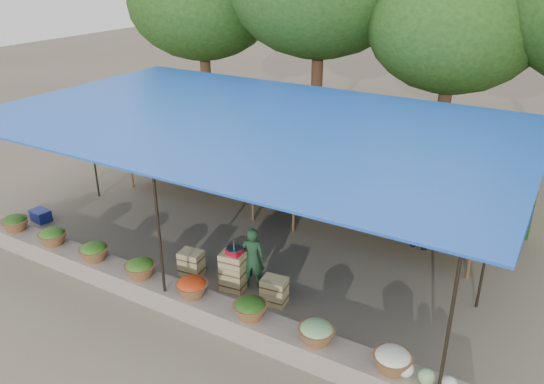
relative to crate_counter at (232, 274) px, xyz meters
The scene contains 16 objects.
ground 1.88m from the crate_counter, 110.27° to the left, with size 60.00×60.00×0.00m, color #6A5F4E.
stone_curb 1.20m from the crate_counter, 122.60° to the right, with size 10.60×0.55×0.40m, color slate.
stall_canopy 3.05m from the crate_counter, 109.62° to the left, with size 10.80×6.60×2.82m.
produce_baskets 1.28m from the crate_counter, 126.46° to the right, with size 8.98×0.58×0.34m.
netting_backdrop 5.02m from the crate_counter, 97.50° to the left, with size 10.60×0.06×2.50m, color #1C491A.
tree_row 8.98m from the crate_counter, 91.03° to the left, with size 16.51×5.50×7.12m.
fruit_table_left 4.42m from the crate_counter, 135.37° to the left, with size 4.21×0.95×0.93m.
fruit_table_right 3.63m from the crate_counter, 58.93° to the left, with size 4.21×0.95×0.93m.
crate_counter is the anchor object (origin of this frame).
weighing_scale 0.54m from the crate_counter, ahead, with size 0.28×0.28×0.30m.
vendor_seated 0.51m from the crate_counter, 38.39° to the left, with size 0.46×0.30×1.26m, color #1C3E25.
customer_left 5.41m from the crate_counter, 138.13° to the left, with size 0.77×0.60×1.58m, color slate.
customer_mid 3.85m from the crate_counter, 97.29° to the left, with size 1.04×0.60×1.61m, color slate.
customer_right 4.39m from the crate_counter, 52.94° to the left, with size 1.01×0.42×1.73m, color slate.
blue_crate_front 4.11m from the crate_counter, 169.80° to the right, with size 0.44×0.32×0.27m, color navy.
blue_crate_back 5.56m from the crate_counter, behind, with size 0.46×0.33×0.27m, color navy.
Camera 1 is at (5.60, -8.71, 5.82)m, focal length 35.00 mm.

